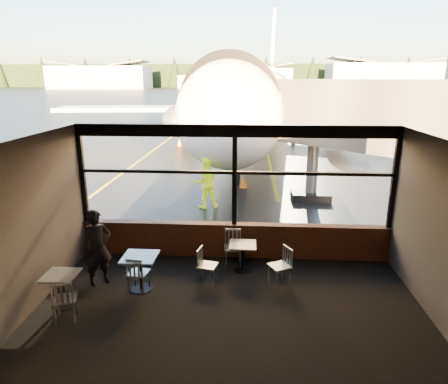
# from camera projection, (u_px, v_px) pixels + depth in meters

# --- Properties ---
(ground_plane) EXTENTS (520.00, 520.00, 0.00)m
(ground_plane) POSITION_uv_depth(u_px,v_px,m) (250.00, 94.00, 125.85)
(ground_plane) COLOR black
(ground_plane) RESTS_ON ground
(carpet_floor) EXTENTS (8.00, 6.00, 0.01)m
(carpet_floor) POSITION_uv_depth(u_px,v_px,m) (228.00, 321.00, 7.81)
(carpet_floor) COLOR black
(carpet_floor) RESTS_ON ground
(ceiling) EXTENTS (8.00, 6.00, 0.04)m
(ceiling) POSITION_uv_depth(u_px,v_px,m) (228.00, 144.00, 6.85)
(ceiling) COLOR #38332D
(ceiling) RESTS_ON ground
(wall_left) EXTENTS (0.04, 6.00, 3.50)m
(wall_left) POSITION_uv_depth(u_px,v_px,m) (18.00, 233.00, 7.58)
(wall_left) COLOR #4D453E
(wall_left) RESTS_ON ground
(wall_back) EXTENTS (8.00, 0.04, 3.50)m
(wall_back) POSITION_uv_depth(u_px,v_px,m) (213.00, 342.00, 4.45)
(wall_back) COLOR #4D453E
(wall_back) RESTS_ON ground
(window_sill) EXTENTS (8.00, 0.28, 0.90)m
(window_sill) POSITION_uv_depth(u_px,v_px,m) (234.00, 241.00, 10.57)
(window_sill) COLOR #4B2616
(window_sill) RESTS_ON ground
(window_header) EXTENTS (8.00, 0.18, 0.30)m
(window_header) POSITION_uv_depth(u_px,v_px,m) (235.00, 131.00, 9.77)
(window_header) COLOR black
(window_header) RESTS_ON ground
(mullion_left) EXTENTS (0.12, 0.12, 2.60)m
(mullion_left) POSITION_uv_depth(u_px,v_px,m) (82.00, 174.00, 10.33)
(mullion_left) COLOR black
(mullion_left) RESTS_ON ground
(mullion_centre) EXTENTS (0.12, 0.12, 2.60)m
(mullion_centre) POSITION_uv_depth(u_px,v_px,m) (235.00, 176.00, 10.09)
(mullion_centre) COLOR black
(mullion_centre) RESTS_ON ground
(mullion_right) EXTENTS (0.12, 0.12, 2.60)m
(mullion_right) POSITION_uv_depth(u_px,v_px,m) (394.00, 179.00, 9.84)
(mullion_right) COLOR black
(mullion_right) RESTS_ON ground
(window_transom) EXTENTS (8.00, 0.10, 0.08)m
(window_transom) POSITION_uv_depth(u_px,v_px,m) (235.00, 173.00, 10.06)
(window_transom) COLOR black
(window_transom) RESTS_ON ground
(airliner) EXTENTS (36.16, 41.94, 11.87)m
(airliner) POSITION_uv_depth(u_px,v_px,m) (262.00, 59.00, 28.58)
(airliner) COLOR white
(airliner) RESTS_ON ground_plane
(jet_bridge) EXTENTS (8.84, 10.80, 4.71)m
(jet_bridge) POSITION_uv_depth(u_px,v_px,m) (335.00, 140.00, 15.10)
(jet_bridge) COLOR #28282A
(jet_bridge) RESTS_ON ground_plane
(cafe_table_near) EXTENTS (0.64, 0.64, 0.71)m
(cafe_table_near) POSITION_uv_depth(u_px,v_px,m) (243.00, 257.00, 9.81)
(cafe_table_near) COLOR #A7A399
(cafe_table_near) RESTS_ON carpet_floor
(cafe_table_mid) EXTENTS (0.74, 0.74, 0.82)m
(cafe_table_mid) POSITION_uv_depth(u_px,v_px,m) (141.00, 273.00, 8.90)
(cafe_table_mid) COLOR #ADA79F
(cafe_table_mid) RESTS_ON carpet_floor
(cafe_table_left) EXTENTS (0.67, 0.67, 0.73)m
(cafe_table_left) POSITION_uv_depth(u_px,v_px,m) (62.00, 290.00, 8.25)
(cafe_table_left) COLOR #9F9A92
(cafe_table_left) RESTS_ON carpet_floor
(chair_near_e) EXTENTS (0.67, 0.67, 0.91)m
(chair_near_e) POSITION_uv_depth(u_px,v_px,m) (280.00, 267.00, 9.09)
(chair_near_e) COLOR #B5B0A3
(chair_near_e) RESTS_ON carpet_floor
(chair_near_w) EXTENTS (0.56, 0.56, 0.86)m
(chair_near_w) POSITION_uv_depth(u_px,v_px,m) (208.00, 266.00, 9.18)
(chair_near_w) COLOR #ADA89C
(chair_near_w) RESTS_ON carpet_floor
(chair_near_n) EXTENTS (0.54, 0.54, 0.92)m
(chair_near_n) POSITION_uv_depth(u_px,v_px,m) (233.00, 248.00, 10.06)
(chair_near_n) COLOR #ABA69B
(chair_near_n) RESTS_ON carpet_floor
(chair_mid_s) EXTENTS (0.54, 0.54, 0.87)m
(chair_mid_s) POSITION_uv_depth(u_px,v_px,m) (139.00, 273.00, 8.82)
(chair_mid_s) COLOR beige
(chair_mid_s) RESTS_ON carpet_floor
(chair_left_s) EXTENTS (0.60, 0.60, 0.89)m
(chair_left_s) POSITION_uv_depth(u_px,v_px,m) (65.00, 299.00, 7.76)
(chair_left_s) COLOR beige
(chair_left_s) RESTS_ON carpet_floor
(passenger) EXTENTS (0.77, 0.74, 1.78)m
(passenger) POSITION_uv_depth(u_px,v_px,m) (97.00, 248.00, 9.04)
(passenger) COLOR black
(passenger) RESTS_ON carpet_floor
(ground_crew) EXTENTS (1.08, 0.94, 1.87)m
(ground_crew) POSITION_uv_depth(u_px,v_px,m) (206.00, 183.00, 14.52)
(ground_crew) COLOR #BFF219
(ground_crew) RESTS_ON ground_plane
(cone_nose) EXTENTS (0.35, 0.35, 0.48)m
(cone_nose) POSITION_uv_depth(u_px,v_px,m) (243.00, 182.00, 17.36)
(cone_nose) COLOR #E04507
(cone_nose) RESTS_ON ground_plane
(cone_wing) EXTENTS (0.35, 0.35, 0.49)m
(cone_wing) POSITION_uv_depth(u_px,v_px,m) (180.00, 142.00, 28.20)
(cone_wing) COLOR #E53D07
(cone_wing) RESTS_ON ground_plane
(hangar_left) EXTENTS (45.00, 18.00, 11.00)m
(hangar_left) POSITION_uv_depth(u_px,v_px,m) (100.00, 76.00, 186.30)
(hangar_left) COLOR silver
(hangar_left) RESTS_ON ground_plane
(hangar_mid) EXTENTS (38.00, 15.00, 10.00)m
(hangar_mid) POSITION_uv_depth(u_px,v_px,m) (250.00, 78.00, 186.86)
(hangar_mid) COLOR silver
(hangar_mid) RESTS_ON ground_plane
(hangar_right) EXTENTS (50.00, 20.00, 12.00)m
(hangar_right) POSITION_uv_depth(u_px,v_px,m) (386.00, 75.00, 176.11)
(hangar_right) COLOR silver
(hangar_right) RESTS_ON ground_plane
(fuel_tank_a) EXTENTS (8.00, 8.00, 6.00)m
(fuel_tank_a) POSITION_uv_depth(u_px,v_px,m) (186.00, 82.00, 186.40)
(fuel_tank_a) COLOR silver
(fuel_tank_a) RESTS_ON ground_plane
(fuel_tank_b) EXTENTS (8.00, 8.00, 6.00)m
(fuel_tank_b) POSITION_uv_depth(u_px,v_px,m) (207.00, 82.00, 185.78)
(fuel_tank_b) COLOR silver
(fuel_tank_b) RESTS_ON ground_plane
(fuel_tank_c) EXTENTS (8.00, 8.00, 6.00)m
(fuel_tank_c) POSITION_uv_depth(u_px,v_px,m) (229.00, 82.00, 185.15)
(fuel_tank_c) COLOR silver
(fuel_tank_c) RESTS_ON ground_plane
(treeline) EXTENTS (360.00, 3.00, 12.00)m
(treeline) POSITION_uv_depth(u_px,v_px,m) (250.00, 76.00, 210.57)
(treeline) COLOR black
(treeline) RESTS_ON ground_plane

